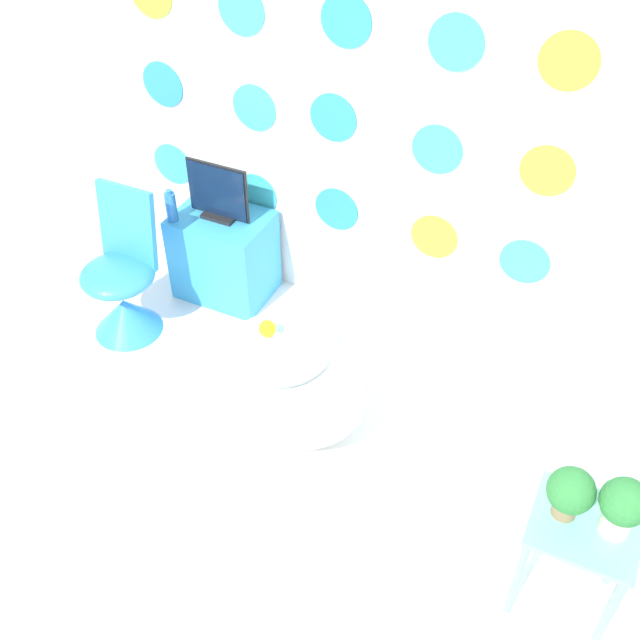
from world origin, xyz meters
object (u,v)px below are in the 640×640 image
tv (218,194)px  potted_plant_right (623,506)px  bathtub (280,386)px  vase (171,206)px  potted_plant_left (571,492)px  chair (123,292)px

tv → potted_plant_right: (2.33, -1.10, -0.02)m
bathtub → vase: 1.26m
tv → potted_plant_left: (2.16, -1.11, -0.04)m
potted_plant_right → bathtub: bearing=168.7°
tv → vase: tv is taller
chair → tv: (0.33, 0.53, 0.42)m
bathtub → vase: (-1.01, 0.65, 0.35)m
vase → chair: bearing=-104.9°
potted_plant_left → bathtub: bearing=167.0°
vase → potted_plant_right: 2.73m
bathtub → potted_plant_right: bearing=-11.3°
chair → vase: bearing=75.1°
bathtub → potted_plant_left: (1.36, -0.32, 0.37)m
chair → potted_plant_right: bearing=-12.1°
bathtub → tv: size_ratio=2.28×
tv → bathtub: bearing=-45.0°
potted_plant_left → potted_plant_right: size_ratio=0.88×
tv → vase: 0.27m
bathtub → potted_plant_left: bearing=-13.0°
vase → potted_plant_left: size_ratio=0.85×
tv → vase: (-0.22, -0.14, -0.06)m
potted_plant_left → potted_plant_right: potted_plant_right is taller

